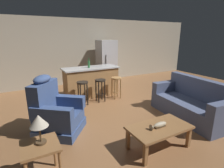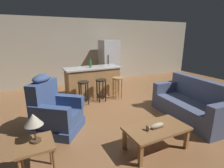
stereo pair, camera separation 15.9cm
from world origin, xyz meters
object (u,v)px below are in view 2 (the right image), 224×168
object	(u,v)px
table_lamp	(33,121)
fish_figurine	(155,126)
bar_stool_right	(117,84)
bottle_tall_green	(90,64)
kitchen_island	(93,81)
couch	(192,105)
coffee_table	(156,130)
end_table	(36,149)
bar_stool_left	(83,89)
refrigerator	(109,62)
bar_stool_middle	(101,86)
recliner_near_lamp	(55,112)

from	to	relation	value
table_lamp	fish_figurine	bearing A→B (deg)	-8.01
bar_stool_right	bottle_tall_green	xyz separation A→B (m)	(-0.66, 0.61, 0.60)
bottle_tall_green	kitchen_island	bearing A→B (deg)	15.27
couch	kitchen_island	bearing A→B (deg)	-54.89
coffee_table	end_table	world-z (taller)	end_table
coffee_table	bar_stool_left	world-z (taller)	bar_stool_left
fish_figurine	table_lamp	world-z (taller)	table_lamp
coffee_table	refrigerator	bearing A→B (deg)	74.74
bar_stool_left	bar_stool_right	distance (m)	1.11
bottle_tall_green	couch	bearing A→B (deg)	-58.56
coffee_table	end_table	xyz separation A→B (m)	(-1.91, 0.21, 0.10)
couch	end_table	bearing A→B (deg)	10.60
kitchen_island	bar_stool_left	size ratio (longest dim) A/B	2.65
fish_figurine	bar_stool_middle	size ratio (longest dim) A/B	0.50
fish_figurine	end_table	bearing A→B (deg)	172.96
end_table	kitchen_island	xyz separation A→B (m)	(1.94, 3.00, 0.02)
bar_stool_middle	bottle_tall_green	distance (m)	0.86
table_lamp	bar_stool_right	distance (m)	3.45
kitchen_island	bar_stool_middle	size ratio (longest dim) A/B	2.65
coffee_table	kitchen_island	distance (m)	3.22
fish_figurine	table_lamp	bearing A→B (deg)	171.99
kitchen_island	bottle_tall_green	bearing A→B (deg)	-164.73
coffee_table	bar_stool_left	size ratio (longest dim) A/B	1.62
bar_stool_right	recliner_near_lamp	bearing A→B (deg)	-151.21
couch	coffee_table	bearing A→B (deg)	24.50
coffee_table	table_lamp	world-z (taller)	table_lamp
table_lamp	bar_stool_middle	bearing A→B (deg)	50.16
table_lamp	end_table	bearing A→B (deg)	-125.47
table_lamp	bottle_tall_green	xyz separation A→B (m)	(1.85, 2.95, 0.20)
recliner_near_lamp	bottle_tall_green	size ratio (longest dim) A/B	3.82
recliner_near_lamp	bottle_tall_green	distance (m)	2.36
refrigerator	table_lamp	bearing A→B (deg)	-126.53
fish_figurine	recliner_near_lamp	xyz separation A→B (m)	(-1.43, 1.45, -0.04)
bar_stool_right	table_lamp	bearing A→B (deg)	-136.96
bar_stool_middle	bar_stool_right	world-z (taller)	same
fish_figurine	bottle_tall_green	bearing A→B (deg)	89.96
table_lamp	bar_stool_left	bearing A→B (deg)	59.14
fish_figurine	bottle_tall_green	size ratio (longest dim) A/B	1.08
bar_stool_left	bar_stool_right	world-z (taller)	same
table_lamp	bar_stool_right	bearing A→B (deg)	43.04
bar_stool_middle	bar_stool_right	bearing A→B (deg)	0.00
couch	bottle_tall_green	distance (m)	3.18
table_lamp	bottle_tall_green	size ratio (longest dim) A/B	1.31
end_table	bar_stool_middle	distance (m)	3.08
recliner_near_lamp	bar_stool_left	distance (m)	1.51
table_lamp	bar_stool_left	xyz separation A→B (m)	(1.40, 2.34, -0.40)
bar_stool_right	bottle_tall_green	world-z (taller)	bottle_tall_green
kitchen_island	bar_stool_left	world-z (taller)	kitchen_island
kitchen_island	table_lamp	bearing A→B (deg)	-122.82
bar_stool_right	refrigerator	bearing A→B (deg)	72.33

